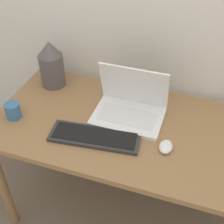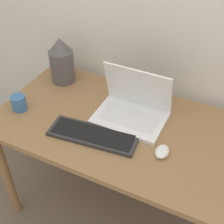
# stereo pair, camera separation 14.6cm
# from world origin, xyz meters

# --- Properties ---
(desk) EXTENTS (1.41, 0.70, 0.72)m
(desk) POSITION_xyz_m (0.00, 0.35, 0.64)
(desk) COLOR olive
(desk) RESTS_ON ground_plane
(laptop) EXTENTS (0.35, 0.25, 0.26)m
(laptop) POSITION_xyz_m (-0.05, 0.43, 0.78)
(laptop) COLOR white
(laptop) RESTS_ON desk
(keyboard) EXTENTS (0.44, 0.19, 0.02)m
(keyboard) POSITION_xyz_m (-0.15, 0.21, 0.73)
(keyboard) COLOR #2D2D2D
(keyboard) RESTS_ON desk
(mouse) EXTENTS (0.06, 0.09, 0.03)m
(mouse) POSITION_xyz_m (0.18, 0.25, 0.74)
(mouse) COLOR white
(mouse) RESTS_ON desk
(vase) EXTENTS (0.14, 0.14, 0.27)m
(vase) POSITION_xyz_m (-0.54, 0.56, 0.85)
(vase) COLOR #514C4C
(vase) RESTS_ON desk
(mp3_player) EXTENTS (0.04, 0.05, 0.01)m
(mp3_player) POSITION_xyz_m (-0.15, 0.32, 0.73)
(mp3_player) COLOR black
(mp3_player) RESTS_ON desk
(mug) EXTENTS (0.08, 0.08, 0.08)m
(mug) POSITION_xyz_m (-0.60, 0.23, 0.76)
(mug) COLOR teal
(mug) RESTS_ON desk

